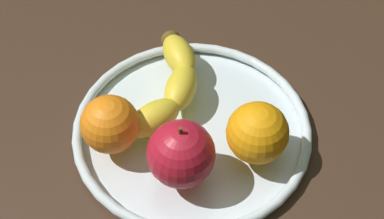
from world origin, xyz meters
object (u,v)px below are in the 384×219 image
apple (181,154)px  orange_front_left (110,124)px  banana (172,84)px  fruit_bowl (192,130)px  orange_center (257,133)px

apple → orange_front_left: (-1.24, 9.18, -0.39)cm
orange_front_left → banana: bearing=-6.1°
apple → orange_front_left: 9.27cm
fruit_bowl → orange_center: (1.20, -8.20, 4.46)cm
banana → orange_front_left: bearing=153.1°
banana → apple: size_ratio=2.08×
fruit_bowl → orange_center: 9.41cm
banana → orange_front_left: orange_front_left is taller
banana → orange_center: size_ratio=2.44×
fruit_bowl → banana: size_ratio=1.67×
orange_center → apple: bearing=145.6°
orange_center → orange_front_left: bearing=121.4°
apple → orange_center: 9.07cm
banana → orange_front_left: (-10.11, 1.09, 1.54)cm
orange_center → orange_front_left: 16.75cm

